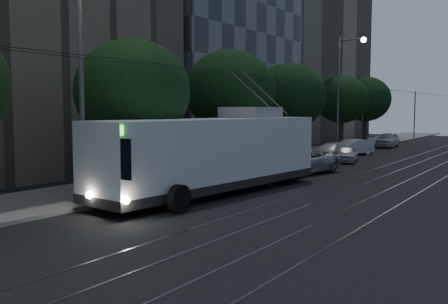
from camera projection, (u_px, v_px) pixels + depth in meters
ground at (236, 212)px, 18.66m from camera, size 120.00×120.00×0.00m
sidewalk at (292, 157)px, 39.35m from camera, size 5.00×90.00×0.15m
tram_rails at (426, 165)px, 33.79m from camera, size 4.52×90.00×0.02m
overhead_wires at (323, 114)px, 37.65m from camera, size 2.23×90.00×6.00m
building_glass_mid at (191, 5)px, 46.24m from camera, size 14.40×18.40×26.80m
building_tan_far at (289, 0)px, 62.42m from camera, size 14.40×22.40×34.80m
trolleybus at (216, 154)px, 22.55m from camera, size 3.95×13.25×5.63m
pickup_silver at (300, 161)px, 29.42m from camera, size 3.47×5.73×1.49m
car_white_a at (347, 154)px, 35.81m from camera, size 2.25×3.77×1.20m
car_white_b at (331, 152)px, 37.51m from camera, size 2.18×4.45×1.25m
car_white_c at (352, 147)px, 41.24m from camera, size 2.92×4.25×1.33m
car_white_d at (388, 140)px, 49.90m from camera, size 2.04×4.50×1.50m
tree_1 at (133, 92)px, 22.97m from camera, size 5.37×5.37×7.05m
tree_2 at (230, 91)px, 29.70m from camera, size 5.46×5.46×7.35m
tree_3 at (289, 97)px, 36.15m from camera, size 5.38×5.38×7.14m
tree_4 at (342, 99)px, 44.89m from camera, size 4.78×4.78×6.85m
tree_5 at (366, 99)px, 50.43m from camera, size 4.99×4.99×7.06m
streetlamp_near at (88, 68)px, 18.93m from camera, size 2.18×0.44×8.83m
streetlamp_far at (343, 83)px, 41.92m from camera, size 2.41×0.44×9.95m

